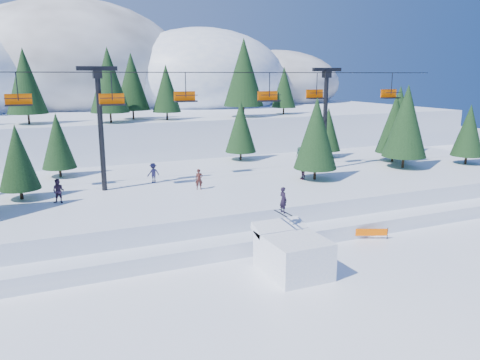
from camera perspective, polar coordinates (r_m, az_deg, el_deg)
name	(u,v)px	position (r m, az deg, el deg)	size (l,w,h in m)	color
ground	(306,283)	(28.76, 8.06, -12.32)	(160.00, 160.00, 0.00)	white
mid_shelf	(205,194)	(43.76, -4.31, -1.68)	(70.00, 22.00, 2.50)	white
berm	(250,233)	(35.08, 1.19, -6.52)	(70.00, 6.00, 1.10)	white
mountain_ridge	(82,88)	(95.79, -18.69, 10.60)	(119.00, 60.00, 26.46)	white
jump_kicker	(292,253)	(29.60, 6.39, -8.80)	(3.48, 4.75, 5.17)	white
chairlift	(225,106)	(43.27, -1.83, 9.02)	(46.00, 3.21, 10.28)	black
conifer_stand	(234,132)	(43.84, -0.77, 5.88)	(62.19, 17.23, 9.67)	black
distant_skiers	(194,173)	(42.44, -5.59, 0.82)	(26.88, 9.03, 1.88)	#411D19
banner_near	(369,232)	(36.61, 15.45, -6.18)	(2.64, 1.14, 0.90)	black
banner_far	(364,225)	(38.35, 14.84, -5.27)	(2.65, 1.13, 0.90)	black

